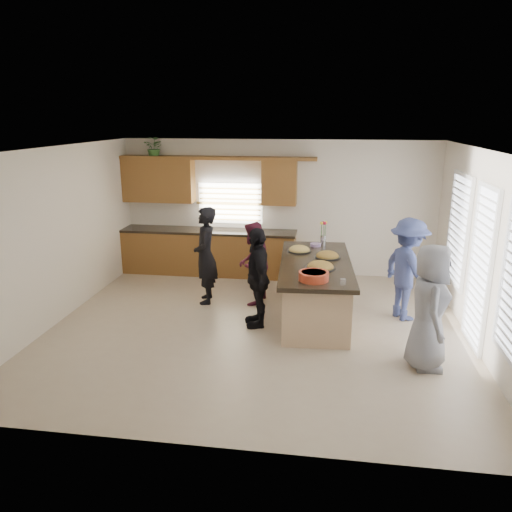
% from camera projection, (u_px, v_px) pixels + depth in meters
% --- Properties ---
extents(floor, '(6.50, 6.50, 0.00)m').
position_uv_depth(floor, '(257.00, 328.00, 7.94)').
color(floor, tan).
rests_on(floor, ground).
extents(room_shell, '(6.52, 6.02, 2.81)m').
position_uv_depth(room_shell, '(257.00, 210.00, 7.43)').
color(room_shell, silver).
rests_on(room_shell, ground).
extents(back_cabinetry, '(4.08, 0.66, 2.46)m').
position_uv_depth(back_cabinetry, '(207.00, 231.00, 10.50)').
color(back_cabinetry, olive).
rests_on(back_cabinetry, ground).
extents(right_wall_glazing, '(0.06, 4.00, 2.25)m').
position_uv_depth(right_wall_glazing, '(482.00, 257.00, 7.00)').
color(right_wall_glazing, white).
rests_on(right_wall_glazing, ground).
extents(island, '(1.29, 2.76, 0.95)m').
position_uv_depth(island, '(315.00, 290.00, 8.31)').
color(island, tan).
rests_on(island, ground).
extents(platter_front, '(0.46, 0.46, 0.19)m').
position_uv_depth(platter_front, '(320.00, 267.00, 7.80)').
color(platter_front, black).
rests_on(platter_front, island).
extents(platter_mid, '(0.42, 0.42, 0.17)m').
position_uv_depth(platter_mid, '(327.00, 256.00, 8.40)').
color(platter_mid, black).
rests_on(platter_mid, island).
extents(platter_back, '(0.41, 0.41, 0.17)m').
position_uv_depth(platter_back, '(299.00, 250.00, 8.77)').
color(platter_back, black).
rests_on(platter_back, island).
extents(salad_bowl, '(0.44, 0.44, 0.13)m').
position_uv_depth(salad_bowl, '(314.00, 276.00, 7.24)').
color(salad_bowl, '#C54024').
rests_on(salad_bowl, island).
extents(clear_cup, '(0.08, 0.08, 0.09)m').
position_uv_depth(clear_cup, '(343.00, 282.00, 7.06)').
color(clear_cup, white).
rests_on(clear_cup, island).
extents(plate_stack, '(0.20, 0.20, 0.05)m').
position_uv_depth(plate_stack, '(316.00, 245.00, 9.15)').
color(plate_stack, '#A180BA').
rests_on(plate_stack, island).
extents(flower_vase, '(0.14, 0.14, 0.43)m').
position_uv_depth(flower_vase, '(323.00, 231.00, 9.27)').
color(flower_vase, silver).
rests_on(flower_vase, island).
extents(potted_plant, '(0.47, 0.44, 0.45)m').
position_uv_depth(potted_plant, '(155.00, 148.00, 10.27)').
color(potted_plant, '#3B6F2C').
rests_on(potted_plant, back_cabinetry).
extents(woman_left_back, '(0.54, 0.71, 1.74)m').
position_uv_depth(woman_left_back, '(206.00, 255.00, 8.84)').
color(woman_left_back, black).
rests_on(woman_left_back, ground).
extents(woman_left_mid, '(0.63, 0.77, 1.48)m').
position_uv_depth(woman_left_mid, '(253.00, 263.00, 8.82)').
color(woman_left_mid, '#581A2D').
rests_on(woman_left_mid, ground).
extents(woman_left_front, '(0.63, 1.01, 1.60)m').
position_uv_depth(woman_left_front, '(257.00, 277.00, 7.86)').
color(woman_left_front, black).
rests_on(woman_left_front, ground).
extents(woman_right_back, '(1.07, 1.26, 1.70)m').
position_uv_depth(woman_right_back, '(408.00, 269.00, 8.11)').
color(woman_right_back, navy).
rests_on(woman_right_back, ground).
extents(woman_right_front, '(0.56, 0.84, 1.70)m').
position_uv_depth(woman_right_front, '(429.00, 307.00, 6.51)').
color(woman_right_front, gray).
rests_on(woman_right_front, ground).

